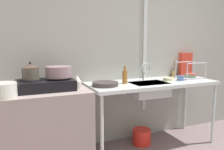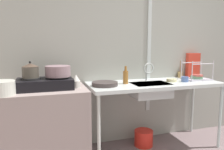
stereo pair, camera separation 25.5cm
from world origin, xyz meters
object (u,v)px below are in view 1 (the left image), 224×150
Objects in this scene: frying_pan at (105,84)px; stove at (45,85)px; pot_on_left_burner at (30,71)px; pot_beside_stove at (3,90)px; bucket_on_floor at (142,137)px; percolator at (77,82)px; sink_basin at (149,89)px; cereal_box at (185,64)px; faucet at (146,69)px; utensil_jar at (174,73)px; small_bowl_on_drainboard at (168,79)px; cup_by_rack at (181,78)px; dish_rack at (190,76)px; pot_on_right_burner at (59,72)px; bottle_by_sink at (125,77)px.

stove is at bearing 177.81° from frying_pan.
pot_beside_stove is (-0.25, -0.19, -0.13)m from pot_on_left_burner.
stove reaches higher than bucket_on_floor.
pot_on_left_burner is at bearing 174.47° from percolator.
pot_on_left_burner is at bearing 180.00° from stove.
bucket_on_floor is at bearing 8.88° from pot_beside_stove.
cereal_box is at bearing 20.02° from sink_basin.
pot_beside_stove is at bearing -170.26° from faucet.
utensil_jar is (0.58, 0.17, -0.11)m from faucet.
utensil_jar is 1.03m from bucket_on_floor.
bucket_on_floor is (-0.34, 0.07, -0.75)m from small_bowl_on_drainboard.
bucket_on_floor is (-0.85, -0.20, -0.90)m from cereal_box.
cup_by_rack is (1.68, -0.07, -0.03)m from stove.
small_bowl_on_drainboard is 0.83m from bucket_on_floor.
pot_on_left_burner reaches higher than stove.
dish_rack is at bearing -109.77° from cereal_box.
pot_beside_stove is 0.53× the size of sink_basin.
pot_on_right_burner is at bearing -0.00° from stove.
frying_pan is 0.87× the size of cereal_box.
faucet is 0.70× the size of dish_rack.
faucet is 0.62m from utensil_jar.
cup_by_rack is at bearing -2.27° from stove.
cereal_box is at bearing -1.50° from utensil_jar.
sink_basin is 0.70m from utensil_jar.
stove is at bearing -177.25° from bucket_on_floor.
cereal_box is (1.11, 0.23, 0.09)m from bottle_by_sink.
sink_basin is 1.89× the size of utensil_jar.
small_bowl_on_drainboard is at bearing -11.03° from bucket_on_floor.
stove is 0.20m from pot_on_left_burner.
stove is 6.49× the size of cup_by_rack.
dish_rack is at bearing 20.92° from cup_by_rack.
utensil_jar is at bearing 11.39° from pot_beside_stove.
dish_rack is (2.32, 0.22, -0.03)m from pot_beside_stove.
sink_basin is (1.60, 0.14, -0.15)m from pot_beside_stove.
utensil_jar is (0.15, 0.33, 0.01)m from cup_by_rack.
pot_on_left_burner is at bearing -178.59° from bottle_by_sink.
bucket_on_floor is at bearing -150.25° from faucet.
pot_on_right_burner is 1.80m from dish_rack.
faucet is (0.03, 0.14, 0.24)m from sink_basin.
frying_pan is 1.29m from dish_rack.
frying_pan is 1.41× the size of bottle_by_sink.
cup_by_rack is at bearing 3.38° from pot_beside_stove.
pot_on_right_burner is 1.40m from small_bowl_on_drainboard.
bottle_by_sink is at bearing -173.40° from bucket_on_floor.
pot_beside_stove is 0.72m from percolator.
pot_on_left_burner is 0.48m from percolator.
pot_beside_stove reaches higher than frying_pan.
faucet is (0.93, 0.14, 0.08)m from percolator.
stove is at bearing 180.00° from pot_on_right_burner.
bottle_by_sink is at bearing -163.79° from cereal_box.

